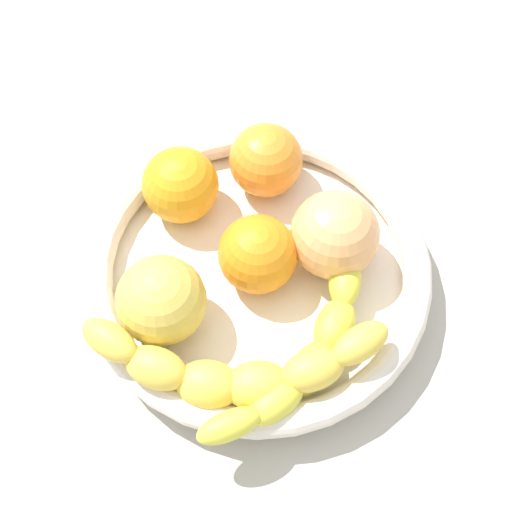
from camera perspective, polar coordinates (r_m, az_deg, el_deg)
kitchen_counter at (r=63.57cm, az=0.00°, el=-2.84°), size 120.00×120.00×3.00cm
fruit_bowl at (r=60.29cm, az=0.00°, el=-1.25°), size 29.13×29.13×4.28cm
banana_draped_left at (r=55.49cm, az=4.39°, el=-6.64°), size 20.70×13.38×3.84cm
banana_draped_right at (r=53.67cm, az=-1.89°, el=-9.14°), size 7.43×24.25×4.93cm
orange_front at (r=61.71cm, az=-6.21°, el=5.68°), size 6.65×6.65×6.65cm
orange_mid_left at (r=57.89cm, az=-0.34°, el=0.45°), size 6.56×6.56×6.56cm
orange_mid_right at (r=62.99cm, az=0.67°, el=7.69°), size 6.55×6.55×6.55cm
apple_yellow at (r=55.92cm, az=-7.75°, el=-3.55°), size 7.18×7.18×7.18cm
peach_blush at (r=58.47cm, az=6.19°, el=1.70°), size 7.44×7.44×7.44cm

